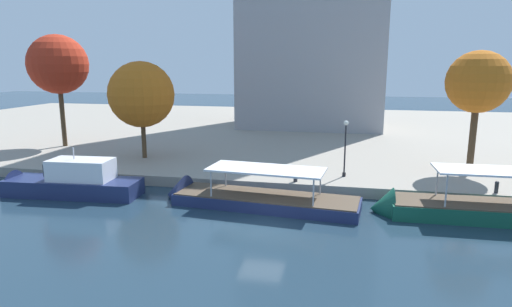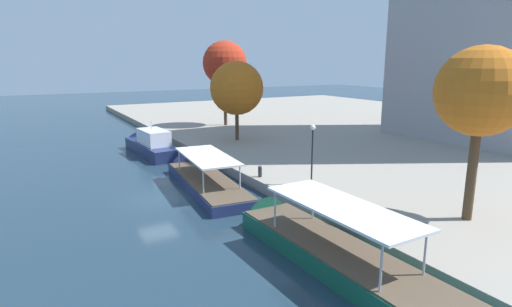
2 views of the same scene
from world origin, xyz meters
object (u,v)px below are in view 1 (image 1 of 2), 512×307
Objects in this scene: mooring_bollard_0 at (296,175)px; mooring_bollard_1 at (497,187)px; tree_1 at (141,93)px; tour_boat_2 at (484,213)px; tree_2 at (59,66)px; tour_boat_1 at (247,200)px; lamp_post at (345,144)px; motor_yacht_0 at (67,185)px; tree_0 at (478,84)px.

mooring_bollard_0 is 13.50m from mooring_bollard_1.
mooring_bollard_1 is at bearing -10.95° from tree_1.
tree_2 reaches higher than tour_boat_2.
lamp_post reaches higher than tour_boat_1.
lamp_post is at bearing -165.67° from motor_yacht_0.
tour_boat_1 is 20.14m from tree_0.
motor_yacht_0 is at bearing -161.27° from tree_0.
lamp_post is at bearing -13.59° from tree_2.
mooring_bollard_1 is 0.19× the size of lamp_post.
mooring_bollard_1 is 0.07× the size of tree_2.
tree_1 is at bearing -18.97° from tour_boat_2.
motor_yacht_0 is at bearing -161.98° from lamp_post.
motor_yacht_0 is 0.79× the size of tour_boat_1.
tour_boat_1 is 14.72m from tour_boat_2.
motor_yacht_0 is 12.25× the size of mooring_bollard_0.
lamp_post reaches higher than mooring_bollard_0.
tree_2 reaches higher than tree_1.
tree_2 is at bearing -24.04° from tour_boat_1.
tour_boat_1 is 15.47× the size of mooring_bollard_0.
tree_2 is at bearing 166.49° from mooring_bollard_1.
motor_yacht_0 reaches higher than mooring_bollard_1.
tree_0 is at bearing 91.87° from mooring_bollard_1.
tour_boat_2 is 1.26× the size of tree_2.
tree_2 is at bearing 160.22° from tree_1.
tree_2 reaches higher than mooring_bollard_0.
motor_yacht_0 is at bearing -165.75° from mooring_bollard_0.
tour_boat_2 is 11.83m from tree_0.
tree_2 reaches higher than tree_0.
tree_0 is (1.39, 9.11, 7.42)m from tour_boat_2.
lamp_post reaches higher than mooring_bollard_1.
tree_1 is at bearing -178.90° from tree_0.
tree_0 is at bearing 20.11° from lamp_post.
motor_yacht_0 is 13.05× the size of mooring_bollard_1.
mooring_bollard_1 is at bearing -13.51° from tree_2.
tour_boat_2 reaches higher than mooring_bollard_0.
tree_1 is (-28.07, 5.43, 5.49)m from mooring_bollard_1.
mooring_bollard_0 is 0.20× the size of lamp_post.
tree_2 reaches higher than mooring_bollard_1.
motor_yacht_0 is 1.13× the size of tree_0.
tree_1 is at bearing 170.35° from lamp_post.
mooring_bollard_1 is at bearing -117.83° from tour_boat_2.
tree_2 is (-39.06, 9.39, 7.82)m from mooring_bollard_1.
tree_0 reaches higher than motor_yacht_0.
tree_1 is (-14.57, 5.34, 5.47)m from mooring_bollard_0.
mooring_bollard_0 is 0.09× the size of tree_0.
tour_boat_2 reaches higher than tour_boat_1.
tour_boat_2 is at bearing -98.69° from tree_0.
mooring_bollard_1 is 29.12m from tree_1.
tour_boat_2 is 28.55m from tree_1.
mooring_bollard_0 is at bearing -19.99° from tree_2.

